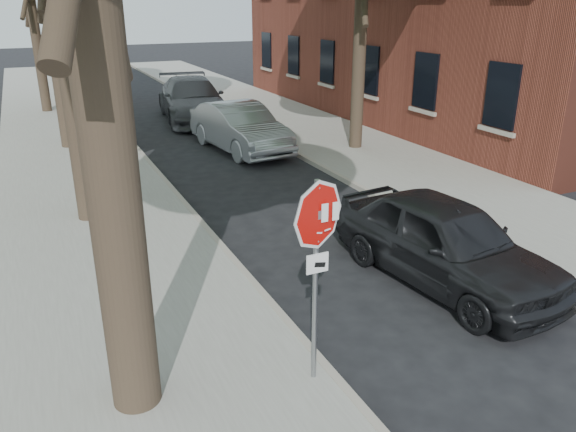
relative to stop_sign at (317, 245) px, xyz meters
name	(u,v)px	position (x,y,z in m)	size (l,w,h in m)	color
ground	(360,370)	(0.70, 0.03, -1.95)	(120.00, 120.00, 0.00)	black
sidewalk_left	(73,163)	(-1.80, 12.03, -1.89)	(4.00, 55.00, 0.12)	gray
sidewalk_right	(326,136)	(6.70, 12.03, -1.89)	(4.00, 55.00, 0.12)	gray
curb_left	(143,155)	(0.25, 12.03, -1.88)	(0.12, 55.00, 0.13)	#9E9384
curb_right	(273,141)	(4.65, 12.03, -1.88)	(0.12, 55.00, 0.13)	#9E9384
stop_sign	(317,245)	(0.00, 0.00, 0.00)	(0.76, 0.34, 2.61)	gray
car_a	(445,241)	(3.30, 1.59, -1.20)	(1.76, 4.38, 1.49)	black
car_b	(240,128)	(3.30, 11.54, -1.19)	(1.60, 4.58, 1.51)	#9C9EA3
car_c	(192,99)	(3.30, 17.00, -1.12)	(2.33, 5.72, 1.66)	#454549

